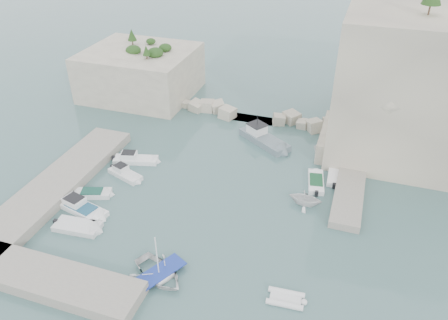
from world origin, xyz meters
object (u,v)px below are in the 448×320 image
(rowboat, at_px, (159,277))
(work_boat, at_px, (264,143))
(tender_east_a, at_px, (305,204))
(tender_east_d, at_px, (332,162))
(inflatable_dinghy, at_px, (285,300))
(motorboat_a, at_px, (136,162))
(motorboat_c, at_px, (93,195))
(tender_east_b, at_px, (316,184))
(motorboat_e, at_px, (78,229))
(motorboat_d, at_px, (82,211))
(motorboat_b, at_px, (126,176))
(tender_east_c, at_px, (335,176))

(rowboat, relative_size, work_boat, 0.64)
(tender_east_a, distance_m, tender_east_d, 9.38)
(inflatable_dinghy, bearing_deg, motorboat_a, 141.75)
(motorboat_a, xyz_separation_m, motorboat_c, (-1.25, -7.47, 0.00))
(inflatable_dinghy, height_order, tender_east_b, tender_east_b)
(tender_east_a, height_order, tender_east_b, tender_east_a)
(motorboat_e, height_order, rowboat, rowboat)
(motorboat_d, height_order, tender_east_d, tender_east_d)
(rowboat, xyz_separation_m, tender_east_b, (10.67, 17.89, 0.00))
(inflatable_dinghy, bearing_deg, tender_east_b, 86.38)
(motorboat_b, bearing_deg, motorboat_e, -69.98)
(motorboat_a, xyz_separation_m, inflatable_dinghy, (21.31, -14.57, 0.00))
(motorboat_d, height_order, inflatable_dinghy, motorboat_d)
(motorboat_b, height_order, inflatable_dinghy, motorboat_b)
(motorboat_a, relative_size, tender_east_d, 1.18)
(tender_east_a, bearing_deg, inflatable_dinghy, -174.00)
(motorboat_b, height_order, tender_east_b, motorboat_b)
(motorboat_c, distance_m, rowboat, 14.33)
(inflatable_dinghy, xyz_separation_m, tender_east_b, (-0.08, 16.88, 0.00))
(tender_east_a, bearing_deg, motorboat_a, 88.48)
(motorboat_b, bearing_deg, motorboat_d, -80.10)
(tender_east_b, distance_m, tender_east_d, 5.34)
(inflatable_dinghy, height_order, tender_east_c, tender_east_c)
(tender_east_a, bearing_deg, motorboat_c, 107.92)
(work_boat, bearing_deg, tender_east_a, -22.61)
(motorboat_a, bearing_deg, motorboat_b, -98.55)
(motorboat_d, bearing_deg, motorboat_a, 98.80)
(motorboat_a, relative_size, work_boat, 0.70)
(tender_east_b, bearing_deg, inflatable_dinghy, 170.50)
(tender_east_d, distance_m, work_boat, 9.01)
(rowboat, bearing_deg, inflatable_dinghy, -57.17)
(motorboat_b, xyz_separation_m, tender_east_d, (22.03, 10.68, 0.00))
(rowboat, xyz_separation_m, work_boat, (2.98, 24.89, 0.00))
(tender_east_b, bearing_deg, tender_east_a, 162.44)
(motorboat_a, distance_m, tender_east_d, 23.60)
(motorboat_b, relative_size, tender_east_d, 0.97)
(motorboat_b, distance_m, tender_east_d, 24.48)
(motorboat_b, xyz_separation_m, rowboat, (10.22, -12.42, 0.00))
(motorboat_e, relative_size, tender_east_a, 1.43)
(motorboat_b, height_order, tender_east_d, tender_east_d)
(inflatable_dinghy, bearing_deg, tender_east_d, 83.36)
(inflatable_dinghy, distance_m, work_boat, 25.11)
(motorboat_d, distance_m, tender_east_b, 25.31)
(motorboat_a, bearing_deg, tender_east_d, 3.83)
(motorboat_d, bearing_deg, rowboat, -12.20)
(motorboat_b, bearing_deg, work_boat, 63.16)
(motorboat_a, bearing_deg, work_boat, 19.74)
(motorboat_e, distance_m, tender_east_b, 25.60)
(motorboat_a, relative_size, motorboat_d, 0.88)
(motorboat_c, distance_m, tender_east_c, 27.16)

